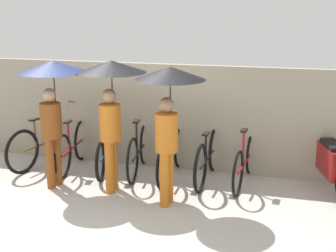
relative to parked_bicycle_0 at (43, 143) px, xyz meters
The scene contains 13 objects.
ground_plane 2.30m from the parked_bicycle_0, 38.38° to the right, with size 30.00×30.00×0.00m, color #B7B2A8.
back_wall 1.91m from the parked_bicycle_0, 15.20° to the left, with size 12.84×0.12×1.81m.
parked_bicycle_0 is the anchor object (origin of this frame).
parked_bicycle_1 0.59m from the parked_bicycle_0, ahead, with size 0.44×1.70×1.10m.
parked_bicycle_2 1.18m from the parked_bicycle_0, ahead, with size 0.54×1.68×1.02m.
parked_bicycle_3 1.77m from the parked_bicycle_0, ahead, with size 0.44×1.73×1.05m.
parked_bicycle_4 2.36m from the parked_bicycle_0, ahead, with size 0.44×1.82×1.05m.
parked_bicycle_5 2.96m from the parked_bicycle_0, ahead, with size 0.44×1.79×1.03m.
parked_bicycle_6 3.55m from the parked_bicycle_0, ahead, with size 0.44×1.74×1.05m.
pedestrian_leading 1.57m from the parked_bicycle_0, 48.07° to the right, with size 1.06×1.06×1.97m.
pedestrian_center 2.13m from the parked_bicycle_0, 23.79° to the right, with size 1.04×1.04×1.99m.
pedestrian_trailing 2.98m from the parked_bicycle_0, 20.60° to the right, with size 0.98×0.98×1.96m.
motorcycle 4.84m from the parked_bicycle_0, ahead, with size 0.80×2.19×0.97m.
Camera 1 is at (2.44, -5.65, 2.80)m, focal length 50.00 mm.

